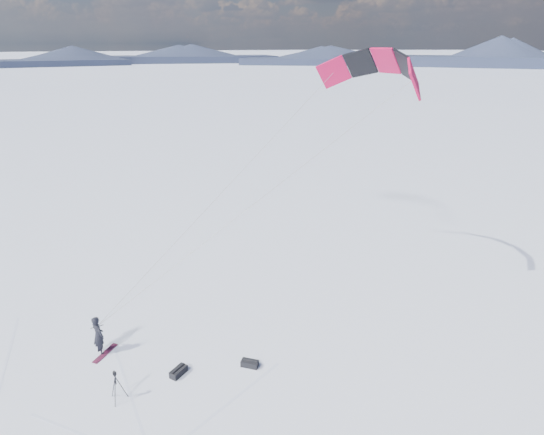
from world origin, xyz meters
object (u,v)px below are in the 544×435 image
tripod (116,382)px  gear_bag_b (250,363)px  gear_bag_a (179,372)px  snowkiter (101,352)px  snowboard (105,353)px

tripod → gear_bag_b: size_ratio=1.71×
gear_bag_a → gear_bag_b: size_ratio=1.10×
snowkiter → gear_bag_a: 4.07m
tripod → snowkiter: bearing=92.7°
gear_bag_b → snowboard: bearing=-171.2°
gear_bag_b → gear_bag_a: bearing=-153.7°
snowkiter → snowboard: snowkiter is taller
tripod → gear_bag_a: tripod is taller
snowkiter → tripod: 3.49m
snowboard → gear_bag_a: size_ratio=1.68×
tripod → gear_bag_a: size_ratio=1.55×
gear_bag_b → snowkiter: bearing=-171.7°
snowboard → gear_bag_a: (2.48, -2.92, 0.14)m
gear_bag_b → tripod: bearing=-142.4°
snowkiter → gear_bag_a: (2.63, -3.10, 0.15)m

